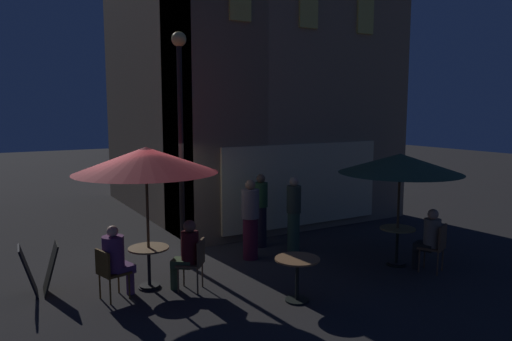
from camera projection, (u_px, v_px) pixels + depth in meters
name	position (u px, v px, depth m)	size (l,w,h in m)	color
ground_plane	(146.00, 271.00, 9.54)	(60.00, 60.00, 0.00)	#2A2828
cafe_building	(225.00, 83.00, 13.79)	(6.75, 7.94, 7.88)	#997E5D
street_lamp_near_corner	(180.00, 115.00, 9.63)	(0.29, 0.29, 4.70)	black
menu_sandwich_board	(39.00, 269.00, 8.31)	(0.67, 0.59, 0.86)	black
cafe_table_0	(397.00, 238.00, 9.85)	(0.71, 0.71, 0.78)	black
cafe_table_1	(149.00, 259.00, 8.58)	(0.72, 0.72, 0.75)	black
cafe_table_2	(297.00, 270.00, 8.00)	(0.75, 0.75, 0.74)	black
patio_umbrella_0	(400.00, 164.00, 9.65)	(2.46, 2.46, 2.30)	black
patio_umbrella_1	(146.00, 160.00, 8.36)	(2.51, 2.51, 2.54)	black
cafe_chair_0	(437.00, 244.00, 9.39)	(0.58, 0.58, 0.96)	brown
cafe_chair_1	(195.00, 260.00, 8.47)	(0.60, 0.60, 0.92)	brown
cafe_chair_2	(109.00, 270.00, 8.04)	(0.54, 0.54, 0.87)	brown
patron_seated_0	(429.00, 236.00, 9.46)	(0.44, 0.52, 1.26)	black
patron_seated_1	(187.00, 251.00, 8.47)	(0.50, 0.47, 1.27)	#364C2C
patron_seated_2	(116.00, 257.00, 8.11)	(0.54, 0.44, 1.27)	#583563
patron_standing_3	(294.00, 214.00, 10.81)	(0.32, 0.32, 1.68)	#33503A
patron_standing_4	(250.00, 220.00, 10.21)	(0.38, 0.38, 1.72)	#521628
patron_standing_5	(261.00, 210.00, 11.12)	(0.32, 0.32, 1.70)	black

